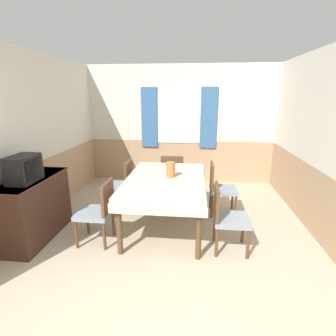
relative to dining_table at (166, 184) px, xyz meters
The scene contains 12 objects.
wall_back 2.35m from the dining_table, 88.38° to the left, with size 4.53×0.10×2.60m.
wall_left 2.12m from the dining_table, behind, with size 0.05×4.75×2.60m.
wall_right 2.25m from the dining_table, ahead, with size 0.05×4.75×2.60m.
dining_table is the anchor object (origin of this frame).
chair_left_near 1.02m from the dining_table, 146.94° to the right, with size 0.44×0.44×0.87m.
chair_right_far 1.02m from the dining_table, 33.06° to the left, with size 0.44×0.44×0.87m.
chair_left_far 1.02m from the dining_table, 146.94° to the left, with size 0.44×0.44×0.87m.
chair_head_window 1.17m from the dining_table, 90.00° to the left, with size 0.44×0.44×0.87m.
chair_right_near 1.02m from the dining_table, 33.06° to the right, with size 0.44×0.44×0.87m.
sideboard 1.85m from the dining_table, 163.27° to the right, with size 0.46×1.17×0.88m.
tv 1.90m from the dining_table, 158.78° to the right, with size 0.29×0.42×0.35m.
vase 0.23m from the dining_table, 36.48° to the left, with size 0.13×0.13×0.23m.
Camera 1 is at (0.36, -1.55, 1.96)m, focal length 28.00 mm.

